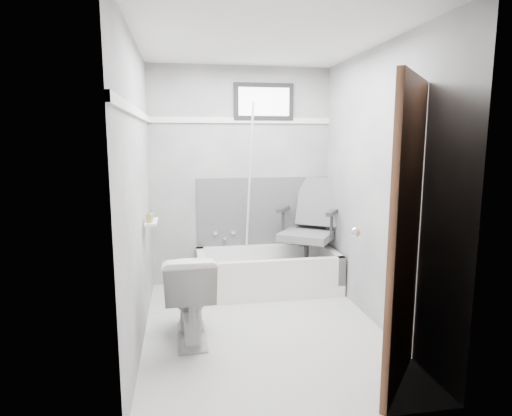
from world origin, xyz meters
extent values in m
plane|color=silver|center=(0.00, 0.00, 0.00)|extent=(2.60, 2.60, 0.00)
plane|color=silver|center=(0.00, 0.00, 2.40)|extent=(2.60, 2.60, 0.00)
cube|color=slate|center=(0.00, 1.30, 1.20)|extent=(2.00, 0.02, 2.40)
cube|color=slate|center=(0.00, -1.30, 1.20)|extent=(2.00, 0.02, 2.40)
cube|color=slate|center=(-1.00, 0.00, 1.20)|extent=(0.02, 2.60, 2.40)
cube|color=slate|center=(1.00, 0.00, 1.20)|extent=(0.02, 2.60, 2.40)
imported|color=silver|center=(-0.62, -0.06, 0.36)|extent=(0.42, 0.74, 0.72)
cube|color=#4C4C4F|center=(0.25, 1.29, 0.80)|extent=(1.50, 0.02, 0.78)
cube|color=white|center=(0.00, 1.29, 1.82)|extent=(2.00, 0.02, 0.06)
cube|color=white|center=(-0.99, 0.00, 1.82)|extent=(0.02, 2.60, 0.06)
cylinder|color=white|center=(0.05, 1.06, 1.05)|extent=(0.02, 0.60, 1.87)
cube|color=white|center=(-0.93, 0.36, 0.90)|extent=(0.10, 0.32, 0.02)
imported|color=#9F874F|center=(-0.94, 0.28, 0.97)|extent=(0.06, 0.06, 0.10)
imported|color=#466D80|center=(-0.94, 0.42, 0.96)|extent=(0.09, 0.09, 0.09)
camera|label=1|loc=(-0.66, -3.42, 1.62)|focal=30.00mm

